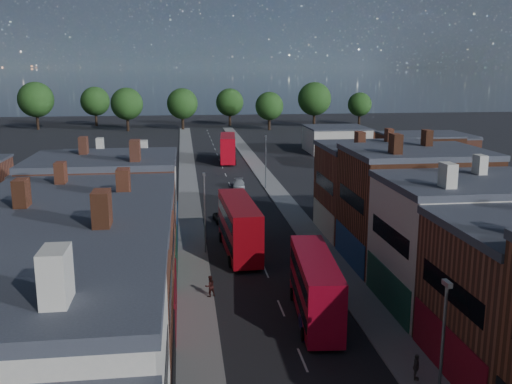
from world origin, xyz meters
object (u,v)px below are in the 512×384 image
object	(u,v)px
car_1	(309,326)
ped_3	(416,367)
bus_0	(239,225)
bus_2	(228,148)
ped_1	(210,286)
car_2	(222,218)
car_3	(239,184)
bus_1	(315,286)

from	to	relation	value
car_1	ped_3	bearing A→B (deg)	-48.67
bus_0	bus_2	world-z (taller)	bus_0
ped_1	bus_0	bearing A→B (deg)	-131.53
bus_2	car_2	world-z (taller)	bus_2
car_1	car_3	distance (m)	49.36
bus_2	car_2	size ratio (longest dim) A/B	3.15
bus_1	ped_3	xyz separation A→B (m)	(3.95, -9.14, -1.64)
bus_1	car_2	bearing A→B (deg)	104.76
car_3	ped_3	xyz separation A→B (m)	(4.87, -56.27, 0.31)
car_1	ped_3	size ratio (longest dim) A/B	2.09
bus_2	car_2	xyz separation A→B (m)	(-4.20, -44.24, -2.28)
car_2	ped_3	bearing A→B (deg)	-83.47
car_2	bus_1	bearing A→B (deg)	-86.99
bus_2	car_2	bearing A→B (deg)	-90.88
bus_0	bus_2	size ratio (longest dim) A/B	1.01
bus_2	car_3	xyz separation A→B (m)	(-0.30, -24.75, -2.21)
car_3	car_1	bearing A→B (deg)	-85.47
car_2	car_3	size ratio (longest dim) A/B	0.92
bus_1	bus_2	bearing A→B (deg)	95.36
car_2	ped_1	bearing A→B (deg)	-103.41
ped_3	car_2	bearing A→B (deg)	36.89
car_3	ped_1	size ratio (longest dim) A/B	2.44
ped_3	bus_2	bearing A→B (deg)	26.70
bus_2	bus_0	bearing A→B (deg)	-88.88
bus_0	car_3	distance (m)	31.55
car_2	bus_2	bearing A→B (deg)	77.68
ped_1	ped_3	xyz separation A→B (m)	(11.37, -14.07, -0.06)
bus_1	car_1	bearing A→B (deg)	-107.60
ped_3	bus_0	bearing A→B (deg)	41.10
ped_1	car_1	bearing A→B (deg)	108.27
car_1	car_2	size ratio (longest dim) A/B	0.87
bus_0	bus_1	size ratio (longest dim) A/B	1.11
bus_1	ped_3	distance (m)	10.09
ped_1	ped_3	size ratio (longest dim) A/B	1.08
bus_0	bus_2	xyz separation A→B (m)	(3.36, 56.08, -0.03)
car_1	car_3	size ratio (longest dim) A/B	0.80
bus_2	bus_1	bearing A→B (deg)	-84.96
car_2	ped_1	distance (m)	22.87
car_1	ped_3	distance (m)	8.47
car_1	ped_1	distance (m)	9.68
bus_0	car_3	world-z (taller)	bus_0
car_1	ped_1	bearing A→B (deg)	138.38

